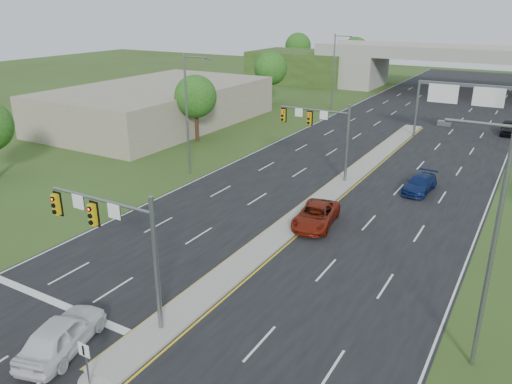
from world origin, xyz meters
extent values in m
plane|color=#314117|center=(0.00, 0.00, 0.00)|extent=(240.00, 240.00, 0.00)
cube|color=black|center=(0.00, 35.00, 0.01)|extent=(24.00, 160.00, 0.02)
cube|color=gray|center=(0.00, 23.00, 0.10)|extent=(2.00, 54.00, 0.16)
cone|color=gray|center=(0.00, -4.00, 0.10)|extent=(2.00, 2.00, 0.16)
cube|color=gold|center=(-1.15, 23.00, 0.03)|extent=(0.12, 54.00, 0.01)
cube|color=gold|center=(1.15, 23.00, 0.03)|extent=(0.12, 54.00, 0.01)
cube|color=silver|center=(-11.80, 35.00, 0.03)|extent=(0.12, 160.00, 0.01)
cube|color=silver|center=(11.80, 35.00, 0.03)|extent=(0.12, 160.00, 0.01)
cube|color=silver|center=(-6.50, -1.00, 0.03)|extent=(10.50, 0.50, 0.01)
cylinder|color=slate|center=(0.00, 0.00, 3.50)|extent=(0.24, 0.24, 7.00)
cylinder|color=slate|center=(-3.25, 0.00, 6.20)|extent=(6.50, 0.16, 0.16)
cube|color=gold|center=(-3.58, -0.25, 5.45)|extent=(0.35, 0.25, 1.10)
cube|color=gold|center=(-6.17, -0.25, 5.45)|extent=(0.35, 0.25, 1.10)
cube|color=black|center=(-3.58, -0.11, 5.45)|extent=(0.55, 0.04, 1.30)
cube|color=black|center=(-6.17, -0.11, 5.45)|extent=(0.55, 0.04, 1.30)
sphere|color=#FF0C05|center=(-3.58, -0.38, 5.80)|extent=(0.20, 0.20, 0.20)
sphere|color=#FF0C05|center=(-6.17, -0.38, 5.80)|extent=(0.20, 0.20, 0.20)
cube|color=white|center=(-4.68, -0.10, 5.85)|extent=(0.75, 0.04, 0.75)
cube|color=white|center=(-2.27, -0.10, 5.85)|extent=(0.75, 0.04, 0.75)
cylinder|color=slate|center=(0.00, 25.00, 3.50)|extent=(0.24, 0.24, 7.00)
cylinder|color=slate|center=(-3.25, 25.00, 6.20)|extent=(6.50, 0.16, 0.16)
cube|color=gold|center=(-3.58, 24.75, 5.45)|extent=(0.35, 0.25, 1.10)
cube|color=gold|center=(-6.17, 24.75, 5.45)|extent=(0.35, 0.25, 1.10)
cube|color=black|center=(-3.58, 24.89, 5.45)|extent=(0.55, 0.04, 1.30)
cube|color=black|center=(-6.17, 24.89, 5.45)|extent=(0.55, 0.04, 1.30)
sphere|color=#FF0C05|center=(-3.58, 24.62, 5.80)|extent=(0.20, 0.20, 0.20)
sphere|color=#FF0C05|center=(-6.17, 24.62, 5.80)|extent=(0.20, 0.20, 0.20)
cube|color=white|center=(-4.68, 24.90, 5.85)|extent=(0.75, 0.04, 0.75)
cube|color=white|center=(-2.27, 24.90, 5.85)|extent=(0.75, 0.04, 0.75)
cylinder|color=slate|center=(0.00, -4.50, 1.10)|extent=(0.08, 0.08, 2.20)
cube|color=white|center=(0.00, -4.55, 1.90)|extent=(0.60, 0.04, 0.60)
cube|color=black|center=(0.00, -4.58, 1.90)|extent=(0.10, 0.02, 0.45)
cylinder|color=slate|center=(1.20, 45.00, 3.30)|extent=(0.28, 0.28, 6.60)
cube|color=slate|center=(6.85, 45.00, 6.50)|extent=(11.50, 0.35, 0.35)
cube|color=#0D5E23|center=(4.00, 44.80, 5.40)|extent=(3.20, 0.08, 2.00)
cube|color=#0D5E23|center=(8.80, 44.80, 5.40)|extent=(3.20, 0.08, 2.00)
cube|color=silver|center=(4.00, 44.75, 5.40)|extent=(3.30, 0.03, 2.10)
cube|color=silver|center=(8.80, 44.75, 5.40)|extent=(3.30, 0.03, 2.10)
cube|color=gray|center=(-17.00, 80.00, 3.00)|extent=(6.00, 12.00, 6.00)
cube|color=#314117|center=(-30.00, 80.00, 3.00)|extent=(20.00, 14.00, 6.00)
cube|color=gray|center=(0.00, 80.00, 6.60)|extent=(50.00, 12.00, 1.20)
cube|color=gray|center=(0.00, 74.20, 7.65)|extent=(50.00, 0.40, 0.90)
cube|color=gray|center=(0.00, 85.80, 7.65)|extent=(50.00, 0.40, 0.90)
cylinder|color=slate|center=(-13.50, 20.00, 5.50)|extent=(0.20, 0.20, 11.00)
cylinder|color=slate|center=(-12.25, 20.00, 10.70)|extent=(2.50, 0.12, 0.12)
cube|color=slate|center=(-11.00, 20.00, 10.55)|extent=(0.50, 0.25, 0.18)
cylinder|color=slate|center=(-13.50, 55.00, 5.50)|extent=(0.20, 0.20, 11.00)
cylinder|color=slate|center=(-12.25, 55.00, 10.70)|extent=(2.50, 0.12, 0.12)
cube|color=slate|center=(-11.00, 55.00, 10.55)|extent=(0.50, 0.25, 0.18)
cylinder|color=slate|center=(13.50, 5.00, 5.50)|extent=(0.20, 0.20, 11.00)
cylinder|color=slate|center=(12.25, 5.00, 10.70)|extent=(2.50, 0.12, 0.12)
cube|color=slate|center=(11.00, 5.00, 10.55)|extent=(0.50, 0.25, 0.18)
cylinder|color=#382316|center=(-20.00, 30.00, 2.00)|extent=(0.44, 0.44, 4.00)
sphere|color=#184913|center=(-20.00, 30.00, 5.20)|extent=(4.80, 4.80, 4.80)
cylinder|color=#382316|center=(-24.00, 55.00, 2.12)|extent=(0.44, 0.44, 4.25)
sphere|color=#184913|center=(-24.00, 55.00, 5.53)|extent=(5.20, 5.20, 5.20)
cylinder|color=#382316|center=(-38.00, 94.00, 2.25)|extent=(0.44, 0.44, 4.50)
sphere|color=#184913|center=(-38.00, 94.00, 5.85)|extent=(6.00, 6.00, 6.00)
cylinder|color=#382316|center=(-24.00, 94.00, 2.12)|extent=(0.44, 0.44, 4.25)
sphere|color=#184913|center=(-24.00, 94.00, 5.53)|extent=(5.60, 5.60, 5.60)
cube|color=gray|center=(-30.00, 35.00, 2.50)|extent=(18.00, 30.00, 5.00)
imported|color=silver|center=(-2.87, -3.42, 0.87)|extent=(3.29, 5.37, 1.71)
imported|color=maroon|center=(1.50, 15.16, 0.78)|extent=(3.26, 5.74, 1.51)
imported|color=#0D1C4F|center=(6.31, 25.93, 0.71)|extent=(2.29, 4.88, 1.38)
imported|color=black|center=(11.00, 51.79, 0.83)|extent=(2.22, 4.87, 1.62)
camera|label=1|loc=(14.28, -15.32, 14.91)|focal=35.00mm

